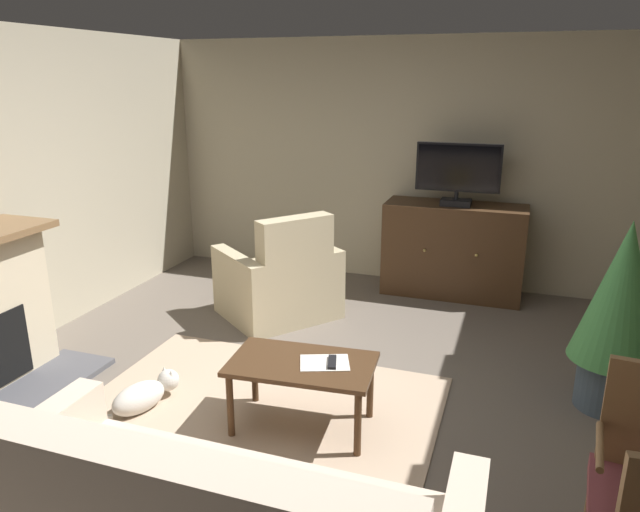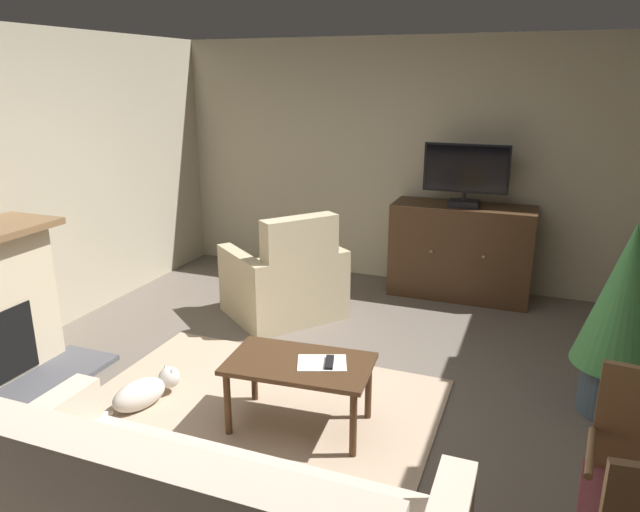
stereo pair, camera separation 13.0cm
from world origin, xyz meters
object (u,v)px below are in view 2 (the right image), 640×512
at_px(tv_remote, 329,363).
at_px(armchair_beside_cabinet, 286,282).
at_px(folded_newspaper, 322,363).
at_px(cat, 144,392).
at_px(television, 466,173).
at_px(coffee_table, 299,370).
at_px(tv_cabinet, 461,254).
at_px(potted_plant_tall_palm_by_window, 624,311).

distance_m(tv_remote, armchair_beside_cabinet, 1.91).
bearing_deg(folded_newspaper, tv_remote, -14.44).
bearing_deg(cat, television, 59.56).
relative_size(television, cat, 1.20).
distance_m(television, armchair_beside_cabinet, 2.01).
bearing_deg(television, folded_newspaper, -99.56).
bearing_deg(folded_newspaper, cat, 167.35).
bearing_deg(cat, armchair_beside_cabinet, 82.12).
bearing_deg(cat, tv_remote, 8.21).
bearing_deg(television, armchair_beside_cabinet, -143.33).
bearing_deg(folded_newspaper, coffee_table, 170.75).
xyz_separation_m(folded_newspaper, cat, (-1.23, -0.18, -0.36)).
distance_m(tv_cabinet, tv_remote, 2.75).
xyz_separation_m(television, cat, (-1.68, -2.85, -1.16)).
xyz_separation_m(coffee_table, tv_remote, (0.19, 0.03, 0.07)).
xyz_separation_m(armchair_beside_cabinet, potted_plant_tall_palm_by_window, (2.70, -0.73, 0.40)).
height_order(television, cat, television).
distance_m(tv_cabinet, coffee_table, 2.82).
relative_size(coffee_table, folded_newspaper, 3.13).
height_order(tv_remote, cat, tv_remote).
bearing_deg(tv_remote, cat, -98.09).
height_order(coffee_table, folded_newspaper, folded_newspaper).
height_order(tv_cabinet, tv_remote, tv_cabinet).
distance_m(folded_newspaper, potted_plant_tall_palm_by_window, 1.95).
bearing_deg(tv_remote, coffee_table, -95.91).
relative_size(tv_cabinet, armchair_beside_cabinet, 1.09).
height_order(television, coffee_table, television).
height_order(tv_remote, potted_plant_tall_palm_by_window, potted_plant_tall_palm_by_window).
relative_size(television, folded_newspaper, 2.69).
height_order(tv_remote, folded_newspaper, tv_remote).
xyz_separation_m(tv_remote, armchair_beside_cabinet, (-1.03, 1.61, -0.15)).
relative_size(coffee_table, armchair_beside_cabinet, 0.74).
height_order(armchair_beside_cabinet, potted_plant_tall_palm_by_window, potted_plant_tall_palm_by_window).
xyz_separation_m(armchair_beside_cabinet, cat, (-0.25, -1.79, -0.22)).
xyz_separation_m(television, potted_plant_tall_palm_by_window, (1.27, -1.80, -0.54)).
bearing_deg(tv_cabinet, folded_newspaper, -99.38).
bearing_deg(television, tv_remote, -98.60).
relative_size(television, tv_remote, 4.75).
distance_m(tv_cabinet, armchair_beside_cabinet, 1.82).
xyz_separation_m(television, tv_remote, (-0.40, -2.67, -0.79)).
relative_size(tv_remote, cat, 0.25).
relative_size(tv_cabinet, potted_plant_tall_palm_by_window, 1.06).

